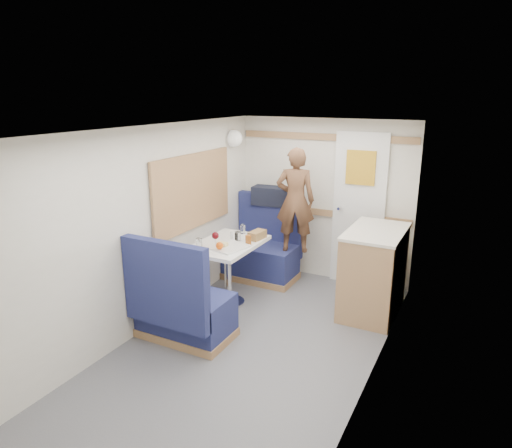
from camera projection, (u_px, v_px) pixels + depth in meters
The scene contains 28 objects.
floor at pixel (235, 363), 4.00m from camera, with size 4.50×4.50×0.00m, color #515156.
ceiling at pixel (231, 132), 3.45m from camera, with size 4.50×4.50×0.00m, color silver.
wall_back at pixel (324, 200), 5.65m from camera, with size 2.20×0.02×2.00m, color silver.
wall_left at pixel (130, 237), 4.21m from camera, with size 0.02×4.50×2.00m, color silver.
wall_right at pixel (367, 281), 3.24m from camera, with size 0.02×4.50×2.00m, color silver.
oak_trim_low at pixel (323, 213), 5.67m from camera, with size 2.15×0.02×0.08m, color olive.
oak_trim_high at pixel (326, 137), 5.41m from camera, with size 2.15×0.02×0.08m, color olive.
side_window at pixel (193, 191), 4.99m from camera, with size 0.04×1.30×0.72m, color #B2BB9F.
rear_door at pixel (359, 207), 5.43m from camera, with size 0.62×0.12×1.86m.
dinette_table at pixel (228, 256), 4.99m from camera, with size 0.62×0.92×0.72m.
bench_far at pixel (263, 255), 5.80m from camera, with size 0.90×0.59×1.05m.
bench_near at pixel (182, 310), 4.32m from camera, with size 0.90×0.59×1.05m.
ledge at pixel (272, 206), 5.86m from camera, with size 0.90×0.14×0.04m, color olive.
dome_light at pixel (234, 138), 5.55m from camera, with size 0.20×0.20×0.20m, color white.
galley_counter at pixel (373, 271), 4.84m from camera, with size 0.57×0.92×0.92m.
person at pixel (295, 200), 5.34m from camera, with size 0.45×0.30×1.24m, color brown.
duffel_bag at pixel (272, 196), 5.82m from camera, with size 0.49×0.23×0.23m, color black.
tray at pixel (231, 247), 4.76m from camera, with size 0.28×0.37×0.02m, color white.
orange_fruit at pixel (219, 246), 4.67m from camera, with size 0.08×0.08×0.08m, color orange.
cheese_block at pixel (222, 244), 4.78m from camera, with size 0.11×0.07×0.04m, color #E6D185.
wine_glass at pixel (215, 236), 4.76m from camera, with size 0.08×0.08×0.17m.
tumbler_left at pixel (199, 244), 4.74m from camera, with size 0.07×0.07×0.11m, color silver.
tumbler_mid at pixel (243, 229), 5.26m from camera, with size 0.06×0.06×0.10m, color silver.
tumbler_right at pixel (238, 236), 5.00m from camera, with size 0.06×0.06×0.10m, color silver.
beer_glass at pixel (248, 240), 4.88m from camera, with size 0.06×0.06×0.10m, color #8F4714.
pepper_grinder at pixel (236, 237), 4.99m from camera, with size 0.04×0.04×0.09m, color black.
salt_grinder at pixel (231, 235), 5.05m from camera, with size 0.04×0.04×0.10m, color white.
bread_loaf at pixel (257, 235), 5.06m from camera, with size 0.12×0.22×0.09m, color olive.
Camera 1 is at (1.77, -3.03, 2.29)m, focal length 32.00 mm.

